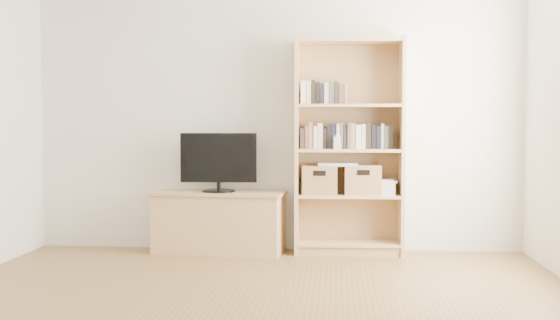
# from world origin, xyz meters

# --- Properties ---
(back_wall) EXTENTS (4.50, 0.02, 2.60)m
(back_wall) POSITION_xyz_m (0.00, 2.50, 1.30)
(back_wall) COLOR silver
(back_wall) RESTS_ON floor
(front_wall) EXTENTS (4.50, 0.02, 2.60)m
(front_wall) POSITION_xyz_m (0.00, -2.50, 1.30)
(front_wall) COLOR silver
(front_wall) RESTS_ON floor
(tv_stand) EXTENTS (1.20, 0.55, 0.53)m
(tv_stand) POSITION_xyz_m (-0.51, 2.28, 0.27)
(tv_stand) COLOR tan
(tv_stand) RESTS_ON floor
(bookshelf) EXTENTS (0.98, 0.37, 1.94)m
(bookshelf) POSITION_xyz_m (0.66, 2.33, 0.97)
(bookshelf) COLOR tan
(bookshelf) RESTS_ON floor
(television) EXTENTS (0.69, 0.08, 0.54)m
(television) POSITION_xyz_m (-0.51, 2.28, 0.82)
(television) COLOR black
(television) RESTS_ON tv_stand
(books_row_mid) EXTENTS (0.88, 0.18, 0.24)m
(books_row_mid) POSITION_xyz_m (0.66, 2.35, 1.07)
(books_row_mid) COLOR #302A27
(books_row_mid) RESTS_ON bookshelf
(books_row_upper) EXTENTS (0.36, 0.14, 0.19)m
(books_row_upper) POSITION_xyz_m (0.45, 2.34, 1.44)
(books_row_upper) COLOR #302A27
(books_row_upper) RESTS_ON bookshelf
(baby_monitor) EXTENTS (0.06, 0.05, 0.11)m
(baby_monitor) POSITION_xyz_m (0.56, 2.22, 1.00)
(baby_monitor) COLOR white
(baby_monitor) RESTS_ON bookshelf
(basket_left) EXTENTS (0.31, 0.26, 0.26)m
(basket_left) POSITION_xyz_m (0.40, 2.32, 0.67)
(basket_left) COLOR #976A44
(basket_left) RESTS_ON bookshelf
(basket_right) EXTENTS (0.34, 0.28, 0.27)m
(basket_right) POSITION_xyz_m (0.78, 2.32, 0.67)
(basket_right) COLOR #976A44
(basket_right) RESTS_ON bookshelf
(laptop) EXTENTS (0.35, 0.25, 0.03)m
(laptop) POSITION_xyz_m (0.56, 2.31, 0.81)
(laptop) COLOR silver
(laptop) RESTS_ON basket_left
(magazine_stack) EXTENTS (0.20, 0.26, 0.11)m
(magazine_stack) POSITION_xyz_m (1.00, 2.33, 0.60)
(magazine_stack) COLOR silver
(magazine_stack) RESTS_ON bookshelf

